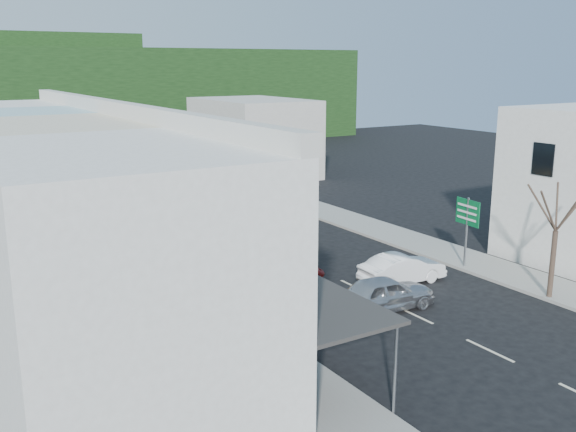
% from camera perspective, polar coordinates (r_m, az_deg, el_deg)
% --- Properties ---
extents(ground, '(120.00, 120.00, 0.00)m').
position_cam_1_polar(ground, '(30.30, 6.00, -6.30)').
color(ground, black).
rests_on(ground, ground).
extents(sidewalk_left, '(3.00, 52.00, 0.15)m').
position_cam_1_polar(sidewalk_left, '(35.48, -13.86, -3.54)').
color(sidewalk_left, gray).
rests_on(sidewalk_left, ground).
extents(sidewalk_right, '(3.00, 52.00, 0.15)m').
position_cam_1_polar(sidewalk_right, '(42.26, 5.82, -0.49)').
color(sidewalk_right, gray).
rests_on(sidewalk_right, ground).
extents(shopfront_row, '(8.25, 30.00, 8.00)m').
position_cam_1_polar(shopfront_row, '(28.63, -20.68, 0.06)').
color(shopfront_row, silver).
rests_on(shopfront_row, ground).
extents(distant_block_right, '(8.00, 12.00, 7.00)m').
position_cam_1_polar(distant_block_right, '(60.13, -3.11, 7.02)').
color(distant_block_right, '#B7B2A8').
rests_on(distant_block_right, ground).
extents(hillside, '(80.00, 26.00, 14.00)m').
position_cam_1_polar(hillside, '(89.12, -21.58, 10.28)').
color(hillside, black).
rests_on(hillside, ground).
extents(bus, '(3.48, 11.77, 3.10)m').
position_cam_1_polar(bus, '(37.41, -5.79, 0.00)').
color(bus, orange).
rests_on(bus, ground).
extents(car_silver, '(4.54, 2.17, 1.40)m').
position_cam_1_polar(car_silver, '(27.57, 8.64, -6.87)').
color(car_silver, '#AFAFB4').
rests_on(car_silver, ground).
extents(car_white, '(4.50, 2.05, 1.40)m').
position_cam_1_polar(car_white, '(30.94, 10.12, -4.65)').
color(car_white, white).
rests_on(car_white, ground).
extents(car_red, '(4.65, 2.02, 1.40)m').
position_cam_1_polar(car_red, '(29.77, -1.42, -5.17)').
color(car_red, maroon).
rests_on(car_red, ground).
extents(car_black_near, '(4.56, 1.99, 1.40)m').
position_cam_1_polar(car_black_near, '(43.71, -2.44, 0.87)').
color(car_black_near, black).
rests_on(car_black_near, ground).
extents(car_navy_mid, '(4.48, 2.02, 1.40)m').
position_cam_1_polar(car_navy_mid, '(47.66, -7.23, 1.83)').
color(car_navy_mid, black).
rests_on(car_navy_mid, ground).
extents(car_navy_far, '(4.61, 2.14, 1.40)m').
position_cam_1_polar(car_navy_far, '(52.36, -9.37, 2.80)').
color(car_navy_far, black).
rests_on(car_navy_far, ground).
extents(pedestrian_left, '(0.61, 0.71, 1.70)m').
position_cam_1_polar(pedestrian_left, '(29.53, -10.23, -4.92)').
color(pedestrian_left, black).
rests_on(pedestrian_left, sidewalk_left).
extents(direction_sign, '(0.53, 1.70, 3.69)m').
position_cam_1_polar(direction_sign, '(33.44, 15.56, -1.52)').
color(direction_sign, '#095F2F').
rests_on(direction_sign, ground).
extents(street_tree, '(3.45, 3.45, 6.27)m').
position_cam_1_polar(street_tree, '(29.96, 22.69, -1.25)').
color(street_tree, '#35271F').
rests_on(street_tree, ground).
extents(traffic_signal, '(0.81, 1.13, 4.85)m').
position_cam_1_polar(traffic_signal, '(58.64, -7.92, 5.69)').
color(traffic_signal, black).
rests_on(traffic_signal, ground).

